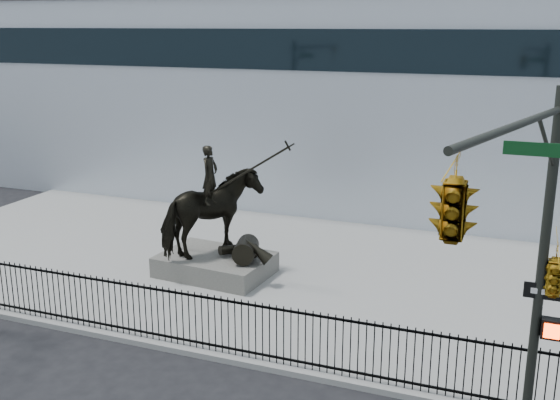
% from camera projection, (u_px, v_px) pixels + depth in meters
% --- Properties ---
extents(ground, '(120.00, 120.00, 0.00)m').
position_uv_depth(ground, '(199.00, 383.00, 15.07)').
color(ground, black).
rests_on(ground, ground).
extents(plaza, '(30.00, 12.00, 0.15)m').
position_uv_depth(plaza, '(300.00, 275.00, 21.35)').
color(plaza, gray).
rests_on(plaza, ground).
extents(building, '(44.00, 14.00, 9.00)m').
position_uv_depth(building, '(390.00, 98.00, 31.89)').
color(building, silver).
rests_on(building, ground).
extents(picket_fence, '(22.10, 0.10, 1.50)m').
position_uv_depth(picket_fence, '(222.00, 325.00, 15.96)').
color(picket_fence, black).
rests_on(picket_fence, plaza).
extents(statue_plinth, '(3.64, 2.65, 0.65)m').
position_uv_depth(statue_plinth, '(215.00, 265.00, 21.13)').
color(statue_plinth, '#4F4D48').
rests_on(statue_plinth, plaza).
extents(equestrian_statue, '(4.42, 2.91, 3.75)m').
position_uv_depth(equestrian_statue, '(216.00, 215.00, 20.66)').
color(equestrian_statue, black).
rests_on(equestrian_statue, statue_plinth).
extents(traffic_signal_right, '(2.17, 6.86, 7.00)m').
position_uv_depth(traffic_signal_right, '(511.00, 243.00, 9.74)').
color(traffic_signal_right, black).
rests_on(traffic_signal_right, ground).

